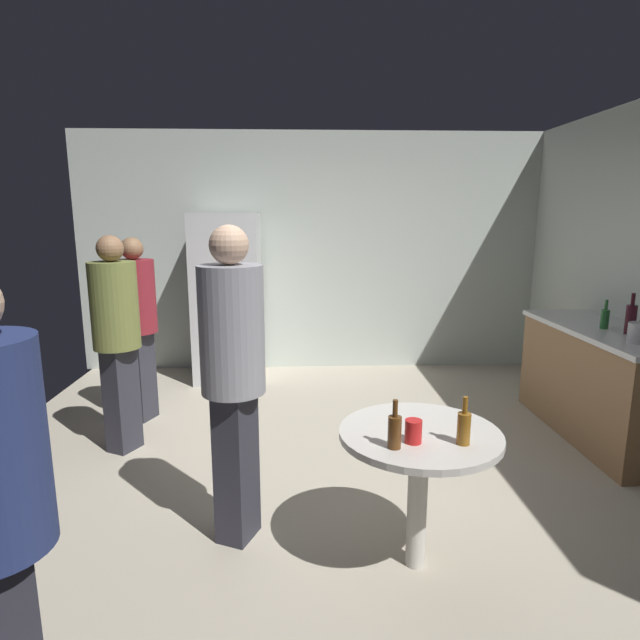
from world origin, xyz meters
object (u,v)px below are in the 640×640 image
Objects in this scene: wine_bottle_on_counter at (631,318)px; beer_bottle_amber at (464,427)px; refrigerator at (228,298)px; foreground_table at (419,451)px; plastic_cup_red at (413,431)px; beer_bottle_on_counter at (605,318)px; person_in_olive_shirt at (116,328)px; person_in_maroon_shirt at (137,316)px; beer_bottle_brown at (395,431)px; person_in_gray_shirt at (233,362)px.

beer_bottle_amber is (-1.73, -1.50, -0.20)m from wine_bottle_on_counter.
beer_bottle_amber is at bearing -65.66° from refrigerator.
foreground_table is 0.21m from plastic_cup_red.
person_in_olive_shirt is (-3.76, -0.09, -0.03)m from beer_bottle_on_counter.
wine_bottle_on_counter is 0.39× the size of foreground_table.
person_in_maroon_shirt is at bearing 120.24° from person_in_olive_shirt.
person_in_olive_shirt is (-0.58, -1.78, 0.06)m from refrigerator.
beer_bottle_on_counter is 0.29× the size of foreground_table.
beer_bottle_brown is at bearing -175.31° from beer_bottle_amber.
wine_bottle_on_counter is 1.35× the size of beer_bottle_amber.
beer_bottle_brown is 2.89m from person_in_maroon_shirt.
beer_bottle_on_counter is 0.14× the size of person_in_maroon_shirt.
plastic_cup_red is 2.92m from person_in_maroon_shirt.
wine_bottle_on_counter is at bearing 25.08° from person_in_olive_shirt.
beer_bottle_brown reaches higher than foreground_table.
refrigerator is 3.51m from foreground_table.
person_in_olive_shirt is (-3.84, 0.10, -0.06)m from wine_bottle_on_counter.
wine_bottle_on_counter is 1.35× the size of beer_bottle_on_counter.
person_in_olive_shirt is at bearing 142.91° from beer_bottle_amber.
refrigerator is 1.31m from person_in_maroon_shirt.
refrigerator is at bearing 109.43° from beer_bottle_brown.
person_in_maroon_shirt reaches higher than beer_bottle_amber.
wine_bottle_on_counter is at bearing 36.48° from beer_bottle_brown.
person_in_maroon_shirt is at bearing -118.29° from refrigerator.
person_in_maroon_shirt is at bearing 169.48° from wine_bottle_on_counter.
refrigerator is 3.70m from beer_bottle_amber.
beer_bottle_on_counter reaches higher than foreground_table.
person_in_olive_shirt reaches higher than beer_bottle_on_counter.
beer_bottle_on_counter is at bearing 13.25° from person_in_maroon_shirt.
beer_bottle_brown is 0.12m from plastic_cup_red.
person_in_maroon_shirt reaches higher than foreground_table.
person_in_maroon_shirt is at bearing 143.68° from person_in_gray_shirt.
foreground_table is 7.27× the size of plastic_cup_red.
refrigerator reaches higher than person_in_olive_shirt.
beer_bottle_brown is at bearing -15.74° from person_in_olive_shirt.
foreground_table is 0.29m from beer_bottle_amber.
plastic_cup_red is (-1.96, -1.47, -0.23)m from wine_bottle_on_counter.
wine_bottle_on_counter is 2.82× the size of plastic_cup_red.
refrigerator is 2.97m from person_in_gray_shirt.
beer_bottle_on_counter reaches higher than plastic_cup_red.
beer_bottle_amber is 1.20m from person_in_gray_shirt.
beer_bottle_brown is 0.14× the size of person_in_maroon_shirt.
foreground_table is at bearing -144.72° from wine_bottle_on_counter.
beer_bottle_brown is at bearing -139.11° from beer_bottle_on_counter.
plastic_cup_red is 0.06× the size of person_in_gray_shirt.
foreground_table is 2.44m from person_in_olive_shirt.
beer_bottle_amber is at bearing -6.61° from plastic_cup_red.
plastic_cup_red reaches higher than foreground_table.
beer_bottle_brown is 0.93m from person_in_gray_shirt.
beer_bottle_on_counter is (-0.08, 0.19, -0.03)m from wine_bottle_on_counter.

